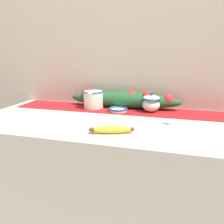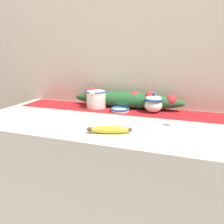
# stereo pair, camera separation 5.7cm
# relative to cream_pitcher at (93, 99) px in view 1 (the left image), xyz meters

# --- Properties ---
(countertop) EXTENTS (1.44, 0.61, 0.86)m
(countertop) POSITION_rel_cream_pitcher_xyz_m (0.18, -0.19, -0.49)
(countertop) COLOR beige
(countertop) RESTS_ON ground_plane
(back_wall) EXTENTS (2.24, 0.04, 2.40)m
(back_wall) POSITION_rel_cream_pitcher_xyz_m (0.18, 0.13, 0.28)
(back_wall) COLOR beige
(back_wall) RESTS_ON ground_plane
(table_runner) EXTENTS (1.32, 0.20, 0.00)m
(table_runner) POSITION_rel_cream_pitcher_xyz_m (0.18, -0.00, -0.06)
(table_runner) COLOR #A8191E
(table_runner) RESTS_ON countertop
(cream_pitcher) EXTENTS (0.13, 0.15, 0.11)m
(cream_pitcher) POSITION_rel_cream_pitcher_xyz_m (0.00, 0.00, 0.00)
(cream_pitcher) COLOR white
(cream_pitcher) RESTS_ON countertop
(sugar_bowl) EXTENTS (0.10, 0.10, 0.11)m
(sugar_bowl) POSITION_rel_cream_pitcher_xyz_m (0.35, -0.00, -0.01)
(sugar_bowl) COLOR white
(sugar_bowl) RESTS_ON countertop
(small_dish) EXTENTS (0.11, 0.11, 0.02)m
(small_dish) POSITION_rel_cream_pitcher_xyz_m (0.16, -0.04, -0.05)
(small_dish) COLOR white
(small_dish) RESTS_ON countertop
(banana) EXTENTS (0.19, 0.08, 0.03)m
(banana) POSITION_rel_cream_pitcher_xyz_m (0.21, -0.38, -0.04)
(banana) COLOR yellow
(banana) RESTS_ON countertop
(spoon) EXTENTS (0.19, 0.04, 0.01)m
(spoon) POSITION_rel_cream_pitcher_xyz_m (0.42, -0.20, -0.06)
(spoon) COLOR #B7B7BC
(spoon) RESTS_ON countertop
(poinsettia_garland) EXTENTS (0.69, 0.11, 0.12)m
(poinsettia_garland) POSITION_rel_cream_pitcher_xyz_m (0.18, 0.05, -0.00)
(poinsettia_garland) COLOR #235B2D
(poinsettia_garland) RESTS_ON countertop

